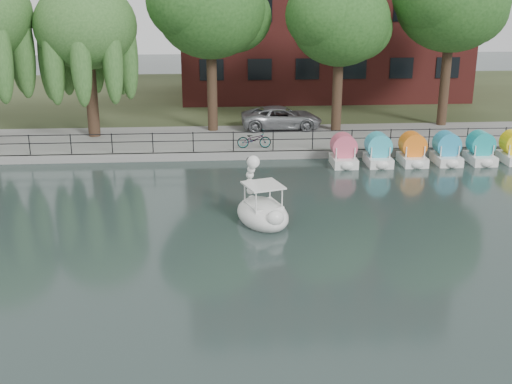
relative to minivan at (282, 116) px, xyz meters
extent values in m
plane|color=#3B4E4C|center=(-2.95, -18.06, -1.13)|extent=(120.00, 120.00, 0.00)
cube|color=gray|center=(-2.95, -2.06, -0.93)|extent=(40.00, 6.00, 0.40)
cube|color=gray|center=(-2.95, -5.01, -0.93)|extent=(40.00, 0.25, 0.40)
cube|color=#47512D|center=(-2.95, 11.94, -0.95)|extent=(60.00, 22.00, 0.36)
cylinder|color=black|center=(-2.95, -4.81, 0.22)|extent=(32.00, 0.04, 0.04)
cylinder|color=black|center=(-2.95, -4.81, -0.18)|extent=(32.00, 0.04, 0.04)
cylinder|color=black|center=(-2.95, -4.81, -0.23)|extent=(0.05, 0.05, 1.00)
cylinder|color=#473323|center=(-10.45, -1.06, 1.17)|extent=(0.60, 0.60, 3.80)
ellipsoid|color=#51843C|center=(-10.45, -1.06, 5.16)|extent=(5.32, 5.32, 4.52)
cylinder|color=#473323|center=(-3.95, -0.06, 1.52)|extent=(0.60, 0.60, 4.50)
ellipsoid|color=#3A702A|center=(-3.95, -0.06, 5.97)|extent=(6.00, 6.00, 5.10)
cylinder|color=#473323|center=(3.05, -0.56, 1.29)|extent=(0.60, 0.60, 4.05)
ellipsoid|color=#3A702A|center=(3.05, -0.56, 5.30)|extent=(5.40, 5.40, 4.59)
cylinder|color=#473323|center=(9.55, 0.44, 1.63)|extent=(0.60, 0.60, 4.72)
ellipsoid|color=#3A702A|center=(9.55, 0.44, 6.30)|extent=(6.30, 6.30, 5.36)
imported|color=gray|center=(0.00, 0.00, 0.00)|extent=(2.50, 5.32, 1.47)
imported|color=gray|center=(-1.87, -4.28, -0.23)|extent=(0.62, 1.73, 1.00)
ellipsoid|color=white|center=(-2.18, -13.73, -0.83)|extent=(2.51, 3.16, 0.61)
cube|color=white|center=(-2.15, -13.83, -0.52)|extent=(1.45, 1.51, 0.31)
cube|color=white|center=(-2.16, -13.78, 0.33)|extent=(1.64, 1.71, 0.06)
ellipsoid|color=white|center=(-1.81, -14.85, -0.57)|extent=(0.77, 0.68, 0.57)
sphere|color=white|center=(-2.46, -12.86, 0.96)|extent=(0.49, 0.49, 0.49)
cone|color=black|center=(-2.56, -12.55, 0.93)|extent=(0.28, 0.32, 0.20)
cylinder|color=yellow|center=(-2.52, -12.68, 0.94)|extent=(0.28, 0.18, 0.27)
cube|color=white|center=(2.34, -6.41, -0.91)|extent=(1.15, 1.70, 0.44)
cylinder|color=#DF5875|center=(2.34, -6.31, -0.18)|extent=(0.90, 1.20, 0.90)
cube|color=white|center=(4.04, -6.41, -0.91)|extent=(1.15, 1.70, 0.44)
cylinder|color=#39B6CA|center=(4.04, -6.31, -0.18)|extent=(0.90, 1.20, 0.90)
cube|color=white|center=(5.74, -6.41, -0.91)|extent=(1.15, 1.70, 0.44)
cylinder|color=orange|center=(5.74, -6.31, -0.18)|extent=(0.90, 1.20, 0.90)
cube|color=white|center=(7.44, -6.41, -0.91)|extent=(1.15, 1.70, 0.44)
cylinder|color=#2C9AC9|center=(7.44, -6.31, -0.18)|extent=(0.90, 1.20, 0.90)
cube|color=white|center=(9.14, -6.41, -0.91)|extent=(1.15, 1.70, 0.44)
cylinder|color=teal|center=(9.14, -6.31, -0.18)|extent=(0.90, 1.20, 0.90)
camera|label=1|loc=(-3.96, -36.00, 7.54)|focal=45.00mm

